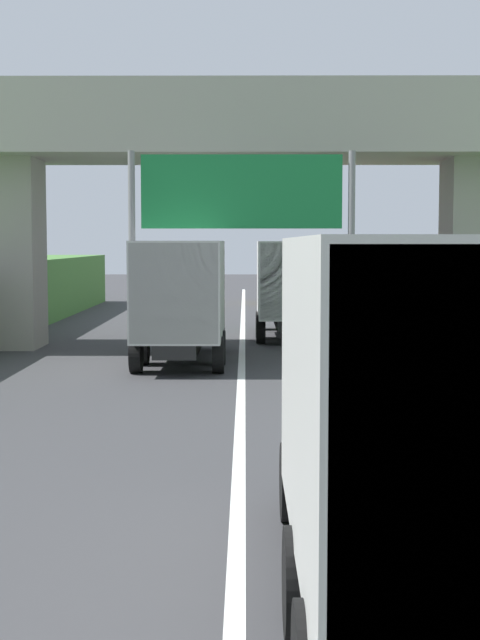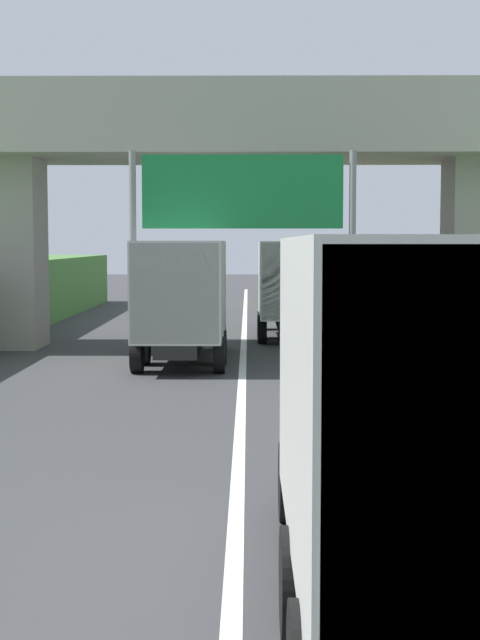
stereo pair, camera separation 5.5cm
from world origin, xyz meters
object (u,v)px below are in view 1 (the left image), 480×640
truck_white (416,404)px  truck_green (290,283)px  car_yellow (278,288)px  truck_black (183,294)px  overhead_highway_sign (242,208)px  car_red (378,311)px

truck_white → truck_green: bearing=89.9°
truck_white → car_yellow: size_ratio=1.78×
truck_black → car_yellow: (3.60, 26.14, -1.08)m
overhead_highway_sign → truck_white: size_ratio=0.81×
truck_green → car_yellow: bearing=89.3°
truck_black → car_yellow: bearing=82.1°
truck_green → car_red: (3.36, 1.05, -1.08)m
truck_black → car_red: 10.73m
overhead_highway_sign → truck_green: 9.75m
car_red → truck_green: bearing=-162.6°
truck_black → car_yellow: truck_black is taller
truck_green → car_yellow: 18.93m
truck_black → truck_white: size_ratio=1.00×
truck_white → car_red: bearing=82.7°
truck_black → truck_white: same height
car_yellow → car_red: bearing=-80.1°
overhead_highway_sign → truck_green: bearing=79.7°
truck_green → truck_white: size_ratio=1.00×
overhead_highway_sign → car_red: (5.05, 10.36, -3.43)m
overhead_highway_sign → car_yellow: 28.48m
overhead_highway_sign → truck_white: overhead_highway_sign is taller
truck_green → truck_white: 25.35m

